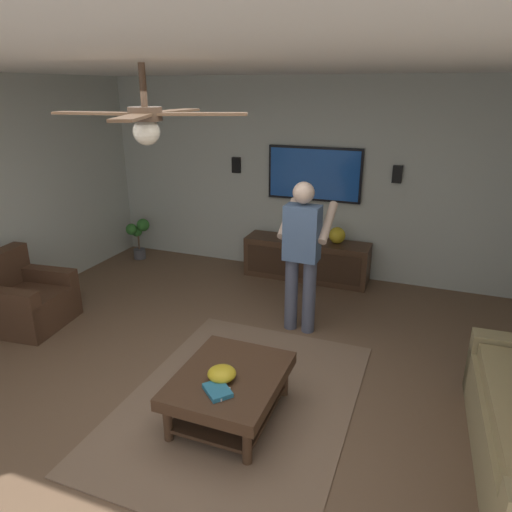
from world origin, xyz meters
TOP-DOWN VIEW (x-y plane):
  - ground_plane at (0.00, 0.00)m, footprint 7.71×7.71m
  - wall_back_tv at (3.26, 0.00)m, footprint 0.10×6.28m
  - ceiling_slab at (0.00, 0.00)m, footprint 6.63×6.28m
  - area_rug at (0.08, -0.25)m, footprint 2.50×1.84m
  - armchair at (0.49, 2.53)m, footprint 0.89×0.90m
  - coffee_table at (-0.12, -0.25)m, footprint 1.00×0.80m
  - media_console at (2.93, -0.04)m, footprint 0.45×1.70m
  - tv at (3.17, -0.04)m, footprint 0.05×1.28m
  - person_standing at (1.50, -0.36)m, footprint 0.54×0.54m
  - potted_plant_short at (2.77, 2.59)m, footprint 0.30×0.31m
  - bowl at (-0.21, -0.23)m, footprint 0.22×0.22m
  - remote_white at (-0.38, -0.32)m, footprint 0.15×0.05m
  - book at (-0.37, -0.27)m, footprint 0.27×0.27m
  - vase_round at (2.97, -0.44)m, footprint 0.22×0.22m
  - wall_speaker_left at (3.18, -1.11)m, footprint 0.06×0.12m
  - wall_speaker_right at (3.18, 1.11)m, footprint 0.06×0.12m
  - ceiling_fan at (-0.53, 0.05)m, footprint 1.18×1.18m

SIDE VIEW (x-z plane):
  - ground_plane at x=0.00m, z-range 0.00..0.00m
  - area_rug at x=0.08m, z-range 0.00..0.01m
  - media_console at x=2.93m, z-range 0.00..0.55m
  - armchair at x=0.49m, z-range -0.13..0.69m
  - coffee_table at x=-0.12m, z-range 0.10..0.50m
  - potted_plant_short at x=2.77m, z-range 0.08..0.71m
  - remote_white at x=-0.38m, z-range 0.40..0.42m
  - book at x=-0.37m, z-range 0.40..0.44m
  - bowl at x=-0.21m, z-range 0.40..0.50m
  - vase_round at x=2.97m, z-range 0.55..0.77m
  - person_standing at x=1.50m, z-range 0.11..1.75m
  - wall_back_tv at x=3.26m, z-range 0.00..2.67m
  - tv at x=3.17m, z-range 1.06..1.78m
  - wall_speaker_right at x=3.18m, z-range 1.36..1.58m
  - wall_speaker_left at x=3.18m, z-range 1.37..1.59m
  - ceiling_fan at x=-0.53m, z-range 2.11..2.57m
  - ceiling_slab at x=0.00m, z-range 2.67..2.77m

